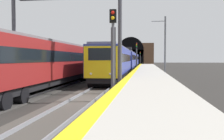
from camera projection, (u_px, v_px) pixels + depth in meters
ground_plane at (86, 100)px, 15.39m from camera, size 320.00×320.00×0.00m
platform_right at (149, 92)px, 14.87m from camera, size 112.00×3.61×1.10m
platform_right_edge_strip at (123, 82)px, 15.05m from camera, size 112.00×0.50×0.01m
track_main_line at (86, 99)px, 15.39m from camera, size 160.00×3.14×0.21m
track_adjacent_line at (20, 98)px, 15.96m from camera, size 160.00×2.81×0.21m
train_main_approaching at (127, 60)px, 49.08m from camera, size 59.29×2.98×4.78m
train_adjacent_platform at (83, 61)px, 31.76m from camera, size 41.74×2.99×4.83m
railway_signal_near at (113, 48)px, 14.40m from camera, size 0.39×0.38×5.29m
railway_signal_mid at (137, 54)px, 50.74m from camera, size 0.39×0.38×5.79m
railway_signal_far at (140, 57)px, 83.99m from camera, size 0.39×0.38×4.91m
overhead_signal_gantry at (65, 14)px, 18.14m from camera, size 0.70×8.16×7.66m
tunnel_portal at (131, 54)px, 98.23m from camera, size 2.20×17.50×10.90m
catenary_mast_near at (165, 47)px, 32.10m from camera, size 0.22×1.83×7.86m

